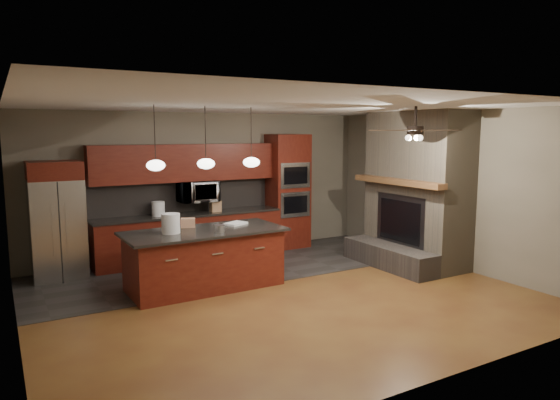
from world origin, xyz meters
TOP-DOWN VIEW (x-y plane):
  - ground at (0.00, 0.00)m, footprint 7.00×7.00m
  - ceiling at (0.00, 0.00)m, footprint 7.00×6.00m
  - back_wall at (0.00, 3.00)m, footprint 7.00×0.02m
  - right_wall at (3.50, 0.00)m, footprint 0.02×6.00m
  - left_wall at (-3.50, 0.00)m, footprint 0.02×6.00m
  - slate_tile_patch at (0.00, 1.80)m, footprint 7.00×2.40m
  - fireplace_column at (3.04, 0.40)m, footprint 1.30×2.10m
  - back_cabinetry at (-0.48, 2.74)m, footprint 3.59×0.64m
  - oven_tower at (1.70, 2.69)m, footprint 0.80×0.63m
  - microwave at (-0.27, 2.75)m, footprint 0.73×0.41m
  - refrigerator at (-2.78, 2.62)m, footprint 0.83×0.75m
  - kitchen_island at (-0.86, 0.92)m, footprint 2.49×1.17m
  - white_bucket at (-1.38, 0.95)m, footprint 0.34×0.34m
  - paint_can at (-0.71, 0.68)m, footprint 0.20×0.20m
  - paint_tray at (-0.25, 1.10)m, footprint 0.42×0.37m
  - cardboard_box at (-1.00, 1.27)m, footprint 0.27×0.23m
  - counter_bucket at (-1.06, 2.70)m, footprint 0.30×0.30m
  - counter_box at (0.04, 2.65)m, footprint 0.20×0.15m
  - pendant_left at (-1.65, 0.70)m, footprint 0.26×0.26m
  - pendant_center at (-0.90, 0.70)m, footprint 0.26×0.26m
  - pendant_right at (-0.15, 0.70)m, footprint 0.26×0.26m
  - ceiling_fan at (1.80, -0.80)m, footprint 1.27×1.33m

SIDE VIEW (x-z plane):
  - ground at x=0.00m, z-range 0.00..0.00m
  - slate_tile_patch at x=0.00m, z-range 0.00..0.01m
  - kitchen_island at x=-0.86m, z-range 0.00..0.92m
  - back_cabinetry at x=-0.48m, z-range -0.21..1.99m
  - paint_tray at x=-0.25m, z-range 0.92..0.96m
  - paint_can at x=-0.71m, z-range 0.92..1.02m
  - refrigerator at x=-2.78m, z-range 0.00..1.96m
  - cardboard_box at x=-1.00m, z-range 0.92..1.06m
  - counter_box at x=0.04m, z-range 0.90..1.12m
  - counter_bucket at x=-1.06m, z-range 0.90..1.17m
  - white_bucket at x=-1.38m, z-range 0.92..1.22m
  - oven_tower at x=1.70m, z-range 0.00..2.38m
  - fireplace_column at x=3.04m, z-range -0.10..2.70m
  - microwave at x=-0.27m, z-range 1.05..1.55m
  - back_wall at x=0.00m, z-range 0.00..2.80m
  - right_wall at x=3.50m, z-range 0.00..2.80m
  - left_wall at x=-3.50m, z-range 0.00..2.80m
  - pendant_left at x=-1.65m, z-range 1.51..2.42m
  - pendant_center at x=-0.90m, z-range 1.51..2.42m
  - pendant_right at x=-0.15m, z-range 1.51..2.42m
  - ceiling_fan at x=1.80m, z-range 2.25..2.66m
  - ceiling at x=0.00m, z-range 2.79..2.81m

